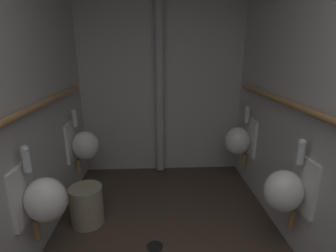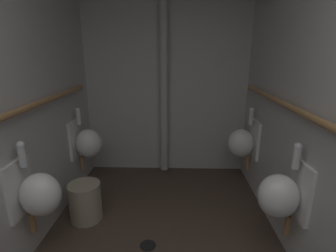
{
  "view_description": "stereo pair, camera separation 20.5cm",
  "coord_description": "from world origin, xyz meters",
  "px_view_note": "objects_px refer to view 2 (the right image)",
  "views": [
    {
      "loc": [
        -0.09,
        -0.08,
        1.62
      ],
      "look_at": [
        0.04,
        2.49,
        0.86
      ],
      "focal_mm": 27.32,
      "sensor_mm": 36.0,
      "label": 1
    },
    {
      "loc": [
        0.12,
        -0.08,
        1.62
      ],
      "look_at": [
        0.04,
        2.49,
        0.86
      ],
      "focal_mm": 27.32,
      "sensor_mm": 36.0,
      "label": 2
    }
  ],
  "objects_px": {
    "urinal_right_far": "(243,142)",
    "standpipe_back_wall": "(164,77)",
    "urinal_left_mid": "(38,193)",
    "waste_bin": "(85,202)",
    "floor_drain": "(148,245)",
    "urinal_right_mid": "(281,195)",
    "urinal_left_far": "(87,142)"
  },
  "relations": [
    {
      "from": "urinal_right_mid",
      "to": "standpipe_back_wall",
      "type": "xyz_separation_m",
      "value": [
        -0.94,
        1.57,
        0.7
      ]
    },
    {
      "from": "urinal_left_far",
      "to": "urinal_right_mid",
      "type": "height_order",
      "value": "same"
    },
    {
      "from": "standpipe_back_wall",
      "to": "urinal_right_far",
      "type": "bearing_deg",
      "value": -25.2
    },
    {
      "from": "floor_drain",
      "to": "waste_bin",
      "type": "bearing_deg",
      "value": 151.06
    },
    {
      "from": "standpipe_back_wall",
      "to": "waste_bin",
      "type": "height_order",
      "value": "standpipe_back_wall"
    },
    {
      "from": "waste_bin",
      "to": "standpipe_back_wall",
      "type": "bearing_deg",
      "value": 56.1
    },
    {
      "from": "urinal_left_far",
      "to": "standpipe_back_wall",
      "type": "xyz_separation_m",
      "value": [
        0.88,
        0.5,
        0.7
      ]
    },
    {
      "from": "urinal_right_far",
      "to": "floor_drain",
      "type": "height_order",
      "value": "urinal_right_far"
    },
    {
      "from": "urinal_left_mid",
      "to": "urinal_left_far",
      "type": "height_order",
      "value": "same"
    },
    {
      "from": "urinal_left_far",
      "to": "floor_drain",
      "type": "distance_m",
      "value": 1.37
    },
    {
      "from": "urinal_right_far",
      "to": "urinal_right_mid",
      "type": "bearing_deg",
      "value": -90.0
    },
    {
      "from": "urinal_left_far",
      "to": "waste_bin",
      "type": "height_order",
      "value": "urinal_left_far"
    },
    {
      "from": "urinal_left_far",
      "to": "waste_bin",
      "type": "bearing_deg",
      "value": -75.78
    },
    {
      "from": "urinal_left_mid",
      "to": "urinal_right_mid",
      "type": "height_order",
      "value": "same"
    },
    {
      "from": "urinal_left_far",
      "to": "standpipe_back_wall",
      "type": "relative_size",
      "value": 0.3
    },
    {
      "from": "standpipe_back_wall",
      "to": "floor_drain",
      "type": "xyz_separation_m",
      "value": [
        -0.08,
        -1.45,
        -1.29
      ]
    },
    {
      "from": "standpipe_back_wall",
      "to": "floor_drain",
      "type": "relative_size",
      "value": 18.15
    },
    {
      "from": "urinal_left_far",
      "to": "urinal_right_mid",
      "type": "distance_m",
      "value": 2.11
    },
    {
      "from": "urinal_right_mid",
      "to": "urinal_right_far",
      "type": "relative_size",
      "value": 1.0
    },
    {
      "from": "urinal_right_far",
      "to": "standpipe_back_wall",
      "type": "relative_size",
      "value": 0.3
    },
    {
      "from": "urinal_right_far",
      "to": "standpipe_back_wall",
      "type": "height_order",
      "value": "standpipe_back_wall"
    },
    {
      "from": "standpipe_back_wall",
      "to": "waste_bin",
      "type": "bearing_deg",
      "value": -123.9
    },
    {
      "from": "urinal_left_mid",
      "to": "waste_bin",
      "type": "distance_m",
      "value": 0.67
    },
    {
      "from": "urinal_right_far",
      "to": "urinal_left_mid",
      "type": "bearing_deg",
      "value": -147.45
    },
    {
      "from": "urinal_left_mid",
      "to": "urinal_right_far",
      "type": "xyz_separation_m",
      "value": [
        1.82,
        1.16,
        0.0
      ]
    },
    {
      "from": "urinal_right_mid",
      "to": "standpipe_back_wall",
      "type": "relative_size",
      "value": 0.3
    },
    {
      "from": "urinal_left_far",
      "to": "urinal_right_far",
      "type": "bearing_deg",
      "value": 1.88
    },
    {
      "from": "urinal_left_mid",
      "to": "waste_bin",
      "type": "relative_size",
      "value": 1.97
    },
    {
      "from": "urinal_right_far",
      "to": "floor_drain",
      "type": "distance_m",
      "value": 1.55
    },
    {
      "from": "urinal_left_far",
      "to": "urinal_left_mid",
      "type": "bearing_deg",
      "value": -90.0
    },
    {
      "from": "urinal_left_mid",
      "to": "standpipe_back_wall",
      "type": "bearing_deg",
      "value": 61.18
    },
    {
      "from": "urinal_right_far",
      "to": "standpipe_back_wall",
      "type": "distance_m",
      "value": 1.25
    }
  ]
}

